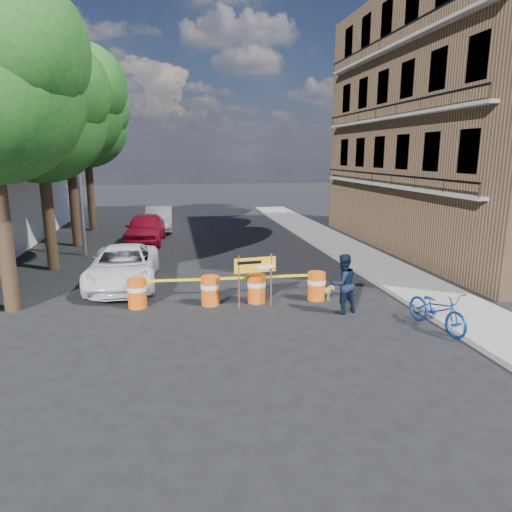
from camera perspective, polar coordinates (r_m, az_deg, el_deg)
name	(u,v)px	position (r m, az deg, el deg)	size (l,w,h in m)	color
ground	(249,319)	(13.03, -0.90, -7.87)	(120.00, 120.00, 0.00)	black
sidewalk_east	(367,260)	(20.32, 13.65, -0.49)	(2.40, 40.00, 0.15)	gray
apartment_building	(471,123)	(24.50, 25.33, 14.83)	(8.00, 16.00, 12.00)	brown
tree_mid_a	(40,115)	(19.66, -25.35, 15.68)	(5.25, 5.00, 8.68)	#332316
tree_mid_b	(67,108)	(24.58, -22.51, 16.73)	(5.67, 5.40, 9.62)	#332316
tree_far	(86,125)	(29.46, -20.44, 15.08)	(5.04, 4.80, 8.84)	#332316
streetlamp	(79,158)	(21.88, -21.24, 11.31)	(1.25, 0.18, 8.00)	gray
barrel_far_left	(137,293)	(14.28, -14.65, -4.44)	(0.58, 0.58, 0.90)	#E25B0D
barrel_mid_left	(210,290)	(14.14, -5.74, -4.25)	(0.58, 0.58, 0.90)	#E25B0D
barrel_mid_right	(256,288)	(14.29, 0.05, -4.00)	(0.58, 0.58, 0.90)	#E25B0D
barrel_far_right	(316,285)	(14.68, 7.57, -3.66)	(0.58, 0.58, 0.90)	#E25B0D
detour_sign	(260,269)	(13.65, 0.51, -1.64)	(1.28, 0.26, 1.65)	#592D19
pedestrian	(343,284)	(13.48, 10.79, -3.42)	(0.86, 0.67, 1.77)	black
bicycle	(439,292)	(12.94, 21.90, -4.15)	(0.72, 1.08, 2.06)	#123B98
dog	(324,292)	(14.67, 8.50, -4.50)	(0.30, 0.65, 0.55)	#E7CE84
suv_white	(123,266)	(16.77, -16.26, -1.25)	(2.27, 4.93, 1.37)	white
sedan_red	(145,228)	(24.45, -13.69, 3.36)	(1.83, 4.55, 1.55)	#A90E27
sedan_silver	(159,219)	(28.43, -12.02, 4.61)	(1.55, 4.43, 1.46)	silver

